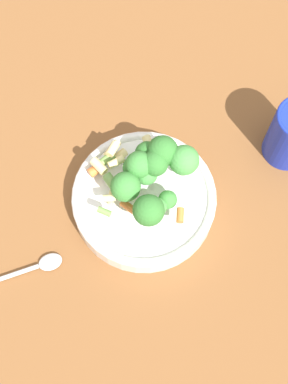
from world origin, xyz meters
The scene contains 4 objects.
ground_plane centered at (0.00, 0.00, 0.00)m, with size 3.00×3.00×0.00m, color brown.
bowl centered at (0.00, 0.00, 0.02)m, with size 0.22×0.22×0.04m.
pasta_salad centered at (0.01, -0.01, 0.09)m, with size 0.16×0.16×0.08m.
spoon centered at (-0.05, 0.20, 0.01)m, with size 0.03×0.18×0.01m.
Camera 1 is at (-0.28, 0.08, 0.79)m, focal length 50.00 mm.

